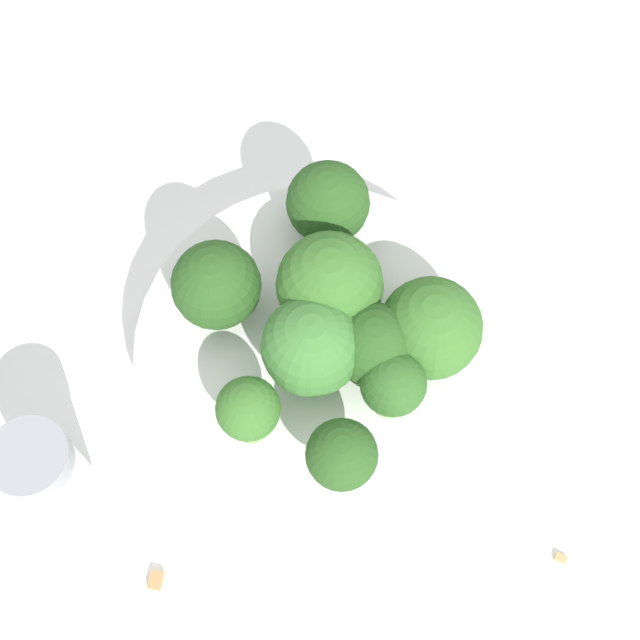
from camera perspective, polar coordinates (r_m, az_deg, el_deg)
ground_plane at (r=0.53m, az=-0.00°, el=-3.56°), size 3.00×3.00×0.00m
bowl at (r=0.51m, az=-0.00°, el=-2.59°), size 0.20×0.20×0.05m
broccoli_floret_0 at (r=0.47m, az=-6.65°, el=2.19°), size 0.05×0.05×0.05m
broccoli_floret_1 at (r=0.45m, az=-0.57°, el=-1.72°), size 0.05×0.05×0.06m
broccoli_floret_2 at (r=0.46m, az=3.43°, el=-1.64°), size 0.04×0.04×0.05m
broccoli_floret_3 at (r=0.49m, az=0.51°, el=7.49°), size 0.05×0.05×0.05m
broccoli_floret_4 at (r=0.44m, az=-4.59°, el=-5.83°), size 0.03×0.03×0.05m
broccoli_floret_5 at (r=0.46m, az=7.08°, el=-0.56°), size 0.05×0.05×0.06m
broccoli_floret_6 at (r=0.46m, az=0.04°, el=2.35°), size 0.06×0.06×0.06m
broccoli_floret_7 at (r=0.43m, az=1.39°, el=-8.70°), size 0.04×0.04×0.06m
broccoli_floret_8 at (r=0.45m, az=4.68°, el=-4.20°), size 0.03×0.03×0.05m
pepper_shaker at (r=0.50m, az=-17.22°, el=-9.21°), size 0.04×0.04×0.07m
almond_crumb_0 at (r=0.52m, az=15.20°, el=-14.47°), size 0.01×0.01×0.01m
almond_crumb_1 at (r=0.51m, az=-10.51°, el=-16.03°), size 0.01×0.01×0.01m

